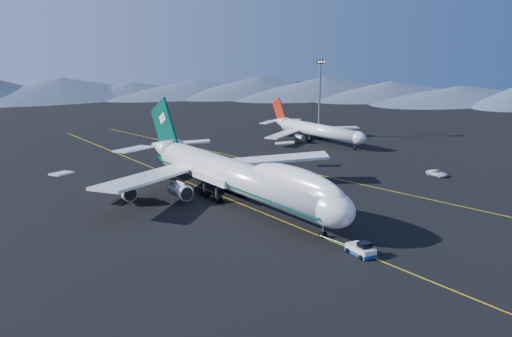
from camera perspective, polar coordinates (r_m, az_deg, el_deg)
ground at (r=119.50m, az=-1.90°, el=-3.40°), size 500.00×500.00×0.00m
taxiway_line_main at (r=119.50m, az=-1.90°, el=-3.40°), size 0.25×220.00×0.01m
taxiway_line_side at (r=144.99m, az=5.73°, el=-0.52°), size 28.08×198.09×0.01m
boeing_747 at (r=118.03m, az=-1.93°, el=-0.69°), size 59.62×72.43×19.37m
pushback_tug at (r=92.73m, az=10.43°, el=-8.08°), size 3.49×5.42×2.23m
second_jet at (r=189.58m, az=5.95°, el=3.87°), size 40.14×45.34×12.90m
service_van at (r=148.76m, az=17.64°, el=-0.44°), size 2.47×5.27×1.46m
floodlight_mast at (r=197.65m, az=6.37°, el=6.99°), size 3.25×2.44×26.33m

